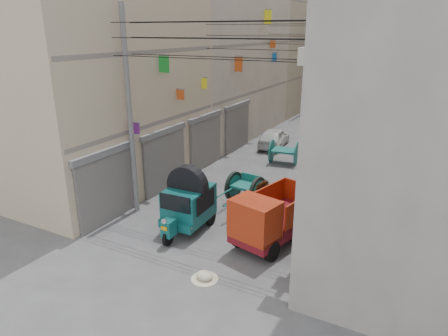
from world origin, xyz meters
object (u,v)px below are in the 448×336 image
Objects in this scene: mini_truck at (269,221)px; feed_sack at (205,275)px; horse at (256,207)px; distant_car_green at (362,96)px; second_cart at (284,152)px; distant_car_white at (274,137)px; tonga_cart at (245,188)px; distant_car_grey at (348,119)px; auto_rickshaw at (188,201)px.

feed_sack is (-0.91, -2.76, -0.80)m from mini_truck.
horse is 0.50× the size of distant_car_green.
second_cart is 0.46× the size of distant_car_white.
mini_truck is (2.23, -2.89, 0.26)m from tonga_cart.
distant_car_white is 8.40m from distant_car_grey.
auto_rickshaw is 0.71× the size of distant_car_grey.
tonga_cart is at bearing 96.32° from distant_car_white.
tonga_cart is at bearing 140.93° from mini_truck.
auto_rickshaw reaches higher than horse.
mini_truck reaches higher than distant_car_white.
tonga_cart is (0.84, 3.16, -0.45)m from auto_rickshaw.
tonga_cart is 16.67m from distant_car_grey.
mini_truck reaches higher than feed_sack.
mini_truck is 32.48m from distant_car_green.
distant_car_green is at bearing 107.71° from mini_truck.
tonga_cart is 5.70× the size of feed_sack.
mini_truck is 12.48m from distant_car_white.
feed_sack is 22.31m from distant_car_grey.
auto_rickshaw is at bearing 98.30° from distant_car_green.
distant_car_white reaches higher than feed_sack.
second_cart is at bearing -81.21° from distant_car_grey.
distant_car_grey reaches higher than feed_sack.
second_cart is 23.65m from distant_car_green.
second_cart reaches higher than distant_car_green.
horse is at bearing 143.84° from mini_truck.
tonga_cart reaches higher than feed_sack.
auto_rickshaw is at bearing 130.94° from feed_sack.
feed_sack is at bearing -50.90° from auto_rickshaw.
distant_car_green is (0.57, 32.65, -0.56)m from auto_rickshaw.
distant_car_green is at bearing -102.14° from distant_car_white.
auto_rickshaw is 1.42× the size of horse.
distant_car_white is (-3.42, 14.46, 0.47)m from feed_sack.
tonga_cart is 3.66m from mini_truck.
distant_car_white reaches higher than distant_car_green.
horse reaches higher than feed_sack.
feed_sack is 35.19m from distant_car_green.
mini_truck is 3.02m from feed_sack.
second_cart is 0.43× the size of distant_car_green.
distant_car_white is at bearing 94.15° from auto_rickshaw.
distant_car_white is (-2.10, 8.81, -0.06)m from tonga_cart.
auto_rickshaw is 0.73× the size of mini_truck.
distant_car_white is at bearing 109.43° from tonga_cart.
mini_truck is at bearing 121.22° from horse.
auto_rickshaw is at bearing 23.49° from horse.
auto_rickshaw is at bearing -79.47° from distant_car_grey.
mini_truck is 2.27× the size of second_cart.
horse is 18.44m from distant_car_grey.
auto_rickshaw is 3.45m from feed_sack.
horse is 0.54× the size of distant_car_white.
distant_car_grey is at bearing 104.58° from distant_car_green.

